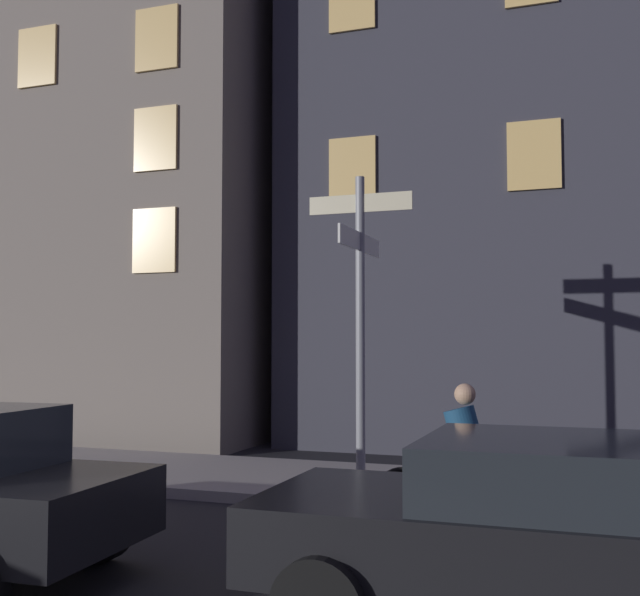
% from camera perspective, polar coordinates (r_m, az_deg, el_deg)
% --- Properties ---
extents(sidewalk_kerb, '(40.00, 2.82, 0.14)m').
position_cam_1_polar(sidewalk_kerb, '(11.33, -3.36, -13.24)').
color(sidewalk_kerb, '#9E9991').
rests_on(sidewalk_kerb, ground_plane).
extents(signpost, '(1.40, 1.76, 4.06)m').
position_cam_1_polar(signpost, '(10.03, 3.00, -0.25)').
color(signpost, gray).
rests_on(signpost, sidewalk_kerb).
extents(car_near_right, '(4.10, 2.04, 1.35)m').
position_cam_1_polar(car_near_right, '(5.90, 16.38, -15.87)').
color(car_near_right, black).
rests_on(car_near_right, ground_plane).
extents(cyclist, '(1.82, 0.35, 1.61)m').
position_cam_1_polar(cyclist, '(8.19, 10.39, -12.26)').
color(cyclist, black).
rests_on(cyclist, ground_plane).
extents(building_left_block, '(13.70, 8.60, 14.43)m').
position_cam_1_polar(building_left_block, '(21.76, -18.47, 10.70)').
color(building_left_block, slate).
rests_on(building_left_block, ground_plane).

